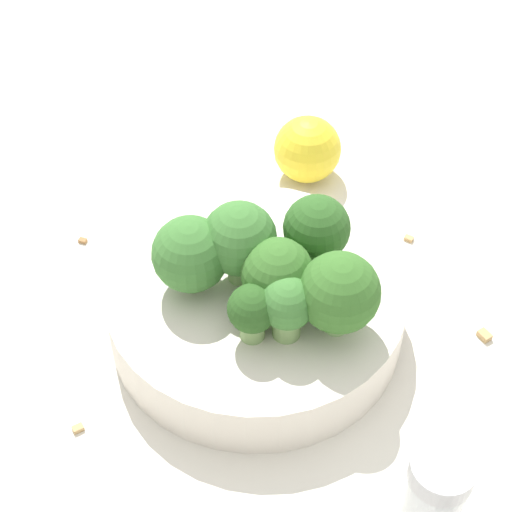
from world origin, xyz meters
name	(u,v)px	position (x,y,z in m)	size (l,w,h in m)	color
ground_plane	(256,327)	(0.00, 0.00, 0.00)	(3.00, 3.00, 0.00)	silver
bowl	(256,308)	(0.00, 0.00, 0.02)	(0.21, 0.21, 0.05)	silver
broccoli_floret_0	(190,256)	(0.00, -0.04, 0.08)	(0.05, 0.05, 0.06)	#7A9E5B
broccoli_floret_1	(277,275)	(0.02, 0.02, 0.08)	(0.05, 0.05, 0.06)	#7A9E5B
broccoli_floret_2	(239,240)	(-0.01, -0.01, 0.08)	(0.05, 0.05, 0.07)	#84AD66
broccoli_floret_3	(317,229)	(-0.02, 0.04, 0.08)	(0.05, 0.05, 0.06)	#84AD66
broccoli_floret_4	(339,293)	(0.03, 0.06, 0.08)	(0.05, 0.05, 0.06)	#8EB770
broccoli_floret_5	(287,306)	(0.04, 0.02, 0.07)	(0.04, 0.04, 0.05)	#7A9E5B
broccoli_floret_6	(250,311)	(0.04, 0.00, 0.07)	(0.03, 0.03, 0.04)	#7A9E5B
pepper_shaker	(435,493)	(0.15, 0.12, 0.03)	(0.04, 0.04, 0.07)	silver
lemon_wedge	(307,149)	(-0.17, 0.03, 0.03)	(0.06, 0.06, 0.06)	yellow
almond_crumb_0	(287,207)	(-0.13, 0.02, 0.00)	(0.01, 0.01, 0.01)	#AD7F4C
almond_crumb_1	(409,237)	(-0.10, 0.12, 0.00)	(0.01, 0.00, 0.01)	tan
almond_crumb_2	(484,328)	(0.00, 0.17, 0.00)	(0.01, 0.01, 0.01)	tan
almond_crumb_3	(78,427)	(0.10, -0.12, 0.00)	(0.01, 0.01, 0.01)	tan
almond_crumb_4	(82,239)	(-0.08, -0.15, 0.00)	(0.01, 0.00, 0.01)	olive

